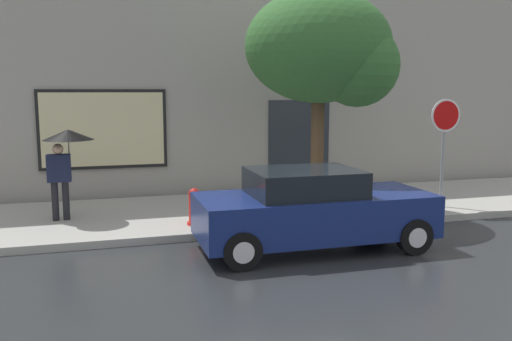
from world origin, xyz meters
The scene contains 8 objects.
ground_plane centered at (0.00, 0.00, 0.00)m, with size 60.00×60.00×0.00m, color #282B2D.
sidewalk centered at (0.00, 3.00, 0.07)m, with size 20.00×4.00×0.15m, color #A3A099.
building_facade centered at (-0.03, 5.50, 3.48)m, with size 20.00×0.67×7.00m.
parked_car centered at (0.09, -0.08, 0.73)m, with size 4.24×1.82×1.47m.
fire_hydrant centered at (-1.76, 1.71, 0.52)m, with size 0.30×0.44×0.76m.
pedestrian_with_umbrella centered at (-4.24, 2.89, 1.69)m, with size 1.04×1.04×1.91m.
street_tree centered at (1.32, 2.22, 3.72)m, with size 3.30×2.81×4.91m.
stop_sign centered at (4.13, 1.81, 1.93)m, with size 0.76×0.10×2.53m.
Camera 1 is at (-3.55, -8.96, 2.85)m, focal length 37.91 mm.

